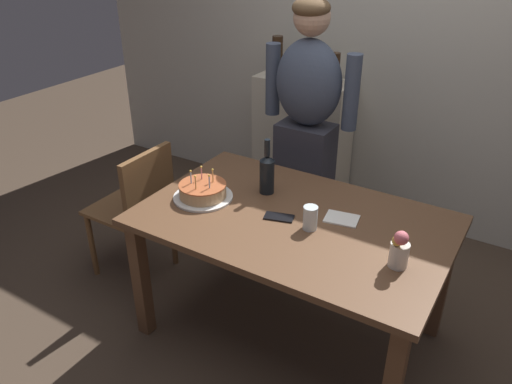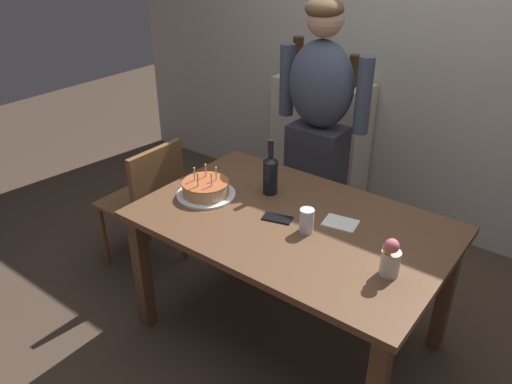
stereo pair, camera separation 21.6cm
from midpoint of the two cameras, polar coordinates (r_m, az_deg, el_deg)
ground_plane at (r=2.93m, az=1.57°, el=-15.43°), size 10.00×10.00×0.00m
back_wall at (r=3.61m, az=14.84°, el=15.97°), size 5.20×0.10×2.60m
dining_table at (r=2.52m, az=1.76°, el=-4.86°), size 1.50×0.96×0.74m
birthday_cake at (r=2.65m, az=-8.37°, el=0.01°), size 0.31×0.31×0.16m
water_glass_near at (r=2.36m, az=3.56°, el=-3.01°), size 0.07×0.07×0.12m
wine_bottle at (r=2.64m, az=-1.09°, el=2.13°), size 0.08×0.08×0.30m
cell_phone at (r=2.46m, az=0.12°, el=-2.92°), size 0.16×0.11×0.01m
napkin_stack at (r=2.47m, az=7.22°, el=-3.08°), size 0.18×0.15×0.01m
flower_vase at (r=2.15m, az=13.14°, el=-6.52°), size 0.08×0.10×0.19m
person_man_bearded at (r=3.13m, az=3.74°, el=6.81°), size 0.61×0.27×1.66m
dining_chair at (r=3.14m, az=-15.06°, el=-1.33°), size 0.42×0.42×0.87m
shelf_cabinet at (r=3.88m, az=3.56°, el=5.60°), size 0.71×0.30×1.29m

